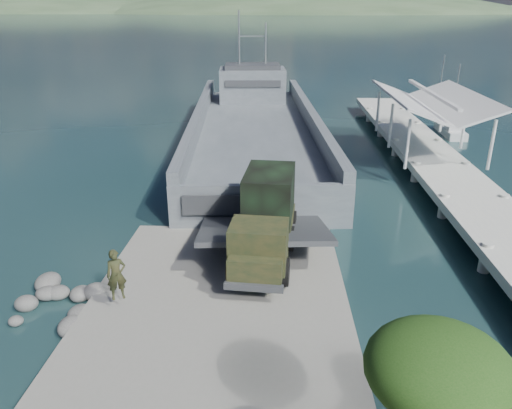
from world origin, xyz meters
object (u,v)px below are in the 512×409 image
(soldier, at_px, (117,284))
(sailboat_far, at_px, (438,107))
(landing_craft, at_px, (255,137))
(pier, at_px, (430,147))
(military_truck, at_px, (266,218))
(sailboat_near, at_px, (451,131))

(soldier, bearing_deg, sailboat_far, 32.91)
(landing_craft, bearing_deg, sailboat_far, 35.84)
(pier, relative_size, military_truck, 5.75)
(landing_craft, relative_size, sailboat_near, 6.00)
(pier, distance_m, landing_craft, 13.55)
(pier, bearing_deg, landing_craft, 158.26)
(landing_craft, bearing_deg, sailboat_near, 12.41)
(landing_craft, height_order, sailboat_near, landing_craft)
(pier, relative_size, sailboat_near, 6.91)
(pier, xyz_separation_m, landing_craft, (-12.57, 5.01, -0.68))
(landing_craft, height_order, military_truck, landing_craft)
(landing_craft, xyz_separation_m, sailboat_far, (19.52, 16.09, -0.59))
(sailboat_near, relative_size, sailboat_far, 1.05)
(military_truck, relative_size, sailboat_far, 1.26)
(military_truck, relative_size, soldier, 3.90)
(military_truck, distance_m, sailboat_near, 29.25)
(military_truck, distance_m, soldier, 7.07)
(pier, distance_m, military_truck, 18.24)
(soldier, distance_m, sailboat_near, 36.00)
(sailboat_far, bearing_deg, sailboat_near, -97.30)
(military_truck, xyz_separation_m, sailboat_far, (18.21, 35.43, -1.90))
(pier, distance_m, sailboat_far, 22.25)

